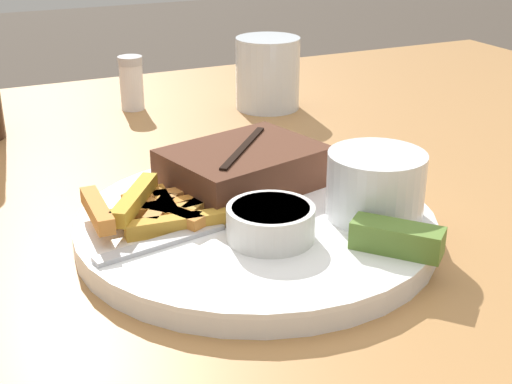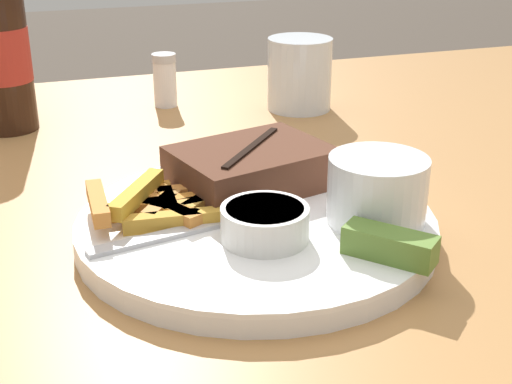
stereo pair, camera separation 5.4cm
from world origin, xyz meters
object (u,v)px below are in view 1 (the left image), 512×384
at_px(coleslaw_cup, 376,181).
at_px(salt_shaker, 131,83).
at_px(steak_portion, 243,167).
at_px(pickle_spear, 397,238).
at_px(dipping_sauce_cup, 271,221).
at_px(drinking_glass, 268,73).
at_px(knife_utensil, 228,201).
at_px(dinner_plate, 256,227).
at_px(fork_utensil, 174,239).

relative_size(coleslaw_cup, salt_shaker, 1.14).
height_order(steak_portion, pickle_spear, steak_portion).
height_order(dipping_sauce_cup, drinking_glass, drinking_glass).
xyz_separation_m(steak_portion, knife_utensil, (-0.03, -0.03, -0.01)).
xyz_separation_m(dinner_plate, pickle_spear, (0.06, -0.09, 0.02)).
height_order(dinner_plate, pickle_spear, pickle_spear).
xyz_separation_m(pickle_spear, fork_utensil, (-0.13, 0.08, -0.01)).
relative_size(steak_portion, fork_utensil, 1.06).
height_order(coleslaw_cup, fork_utensil, coleslaw_cup).
distance_m(dipping_sauce_cup, drinking_glass, 0.39).
xyz_separation_m(steak_portion, pickle_spear, (0.05, -0.15, -0.01)).
height_order(dipping_sauce_cup, knife_utensil, dipping_sauce_cup).
height_order(knife_utensil, salt_shaker, salt_shaker).
xyz_separation_m(coleslaw_cup, pickle_spear, (-0.02, -0.06, -0.02)).
height_order(steak_portion, coleslaw_cup, coleslaw_cup).
bearing_deg(drinking_glass, dipping_sauce_cup, -115.67).
distance_m(dinner_plate, steak_portion, 0.07).
bearing_deg(pickle_spear, drinking_glass, 76.25).
relative_size(fork_utensil, drinking_glass, 1.55).
distance_m(dipping_sauce_cup, knife_utensil, 0.07).
xyz_separation_m(dipping_sauce_cup, drinking_glass, (0.17, 0.35, 0.01)).
height_order(steak_portion, dipping_sauce_cup, steak_portion).
bearing_deg(pickle_spear, salt_shaker, 96.29).
distance_m(steak_portion, knife_utensil, 0.04).
relative_size(pickle_spear, knife_utensil, 0.37).
bearing_deg(knife_utensil, dipping_sauce_cup, 179.78).
xyz_separation_m(steak_portion, dipping_sauce_cup, (-0.02, -0.10, -0.00)).
bearing_deg(drinking_glass, fork_utensil, -125.47).
bearing_deg(coleslaw_cup, drinking_glass, 77.08).
relative_size(fork_utensil, salt_shaker, 2.06).
height_order(pickle_spear, drinking_glass, drinking_glass).
bearing_deg(dinner_plate, drinking_glass, 62.59).
bearing_deg(steak_portion, dinner_plate, -105.19).
relative_size(steak_portion, coleslaw_cup, 1.91).
distance_m(dinner_plate, coleslaw_cup, 0.10).
relative_size(dinner_plate, drinking_glass, 3.19).
bearing_deg(pickle_spear, fork_utensil, 149.18).
distance_m(dipping_sauce_cup, pickle_spear, 0.09).
distance_m(coleslaw_cup, drinking_glass, 0.36).
bearing_deg(coleslaw_cup, pickle_spear, -108.78).
distance_m(dinner_plate, knife_utensil, 0.03).
bearing_deg(fork_utensil, steak_portion, 29.18).
bearing_deg(dinner_plate, salt_shaker, 88.28).
xyz_separation_m(dinner_plate, fork_utensil, (-0.07, -0.01, 0.01)).
distance_m(coleslaw_cup, salt_shaker, 0.42).
distance_m(pickle_spear, fork_utensil, 0.16).
xyz_separation_m(fork_utensil, salt_shaker, (0.08, 0.39, 0.01)).
height_order(coleslaw_cup, pickle_spear, coleslaw_cup).
height_order(coleslaw_cup, drinking_glass, drinking_glass).
relative_size(fork_utensil, knife_utensil, 0.81).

